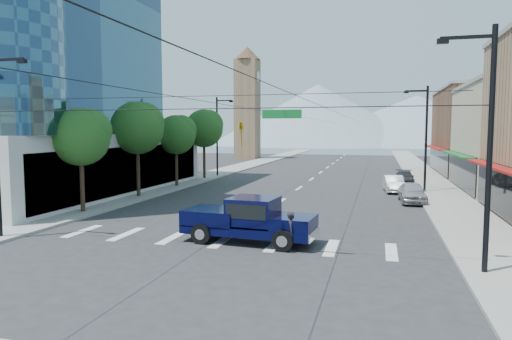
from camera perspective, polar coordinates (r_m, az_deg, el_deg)
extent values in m
plane|color=#28282B|center=(20.83, -5.05, -9.79)|extent=(160.00, 160.00, 0.00)
cube|color=gray|center=(62.09, -2.74, 0.19)|extent=(4.00, 120.00, 0.15)
cube|color=gray|center=(59.34, 19.90, -0.34)|extent=(4.00, 120.00, 0.15)
cube|color=brown|center=(60.32, 27.66, 4.16)|extent=(12.00, 18.00, 10.00)
cube|color=#8C6B4C|center=(84.31, -1.09, 7.54)|extent=(4.00, 4.00, 18.00)
cone|color=brown|center=(85.36, -1.10, 14.40)|extent=(4.80, 4.80, 2.40)
cone|color=gray|center=(170.41, 7.74, 6.90)|extent=(80.00, 80.00, 22.00)
cone|color=gray|center=(179.40, 19.37, 5.93)|extent=(90.00, 90.00, 18.00)
cylinder|color=black|center=(30.97, -20.92, -0.94)|extent=(0.28, 0.28, 4.55)
sphere|color=#1C4C19|center=(30.82, -21.07, 3.87)|extent=(3.64, 3.64, 3.64)
sphere|color=#1C4C19|center=(30.83, -20.17, 4.64)|extent=(2.86, 2.86, 2.86)
cylinder|color=black|center=(36.81, -14.53, 0.57)|extent=(0.28, 0.28, 5.11)
sphere|color=#1C4C19|center=(36.70, -14.63, 5.11)|extent=(4.09, 4.09, 4.09)
sphere|color=#1C4C19|center=(36.77, -13.87, 5.75)|extent=(3.21, 3.21, 3.21)
cylinder|color=black|center=(43.03, -9.92, 0.90)|extent=(0.28, 0.28, 4.55)
sphere|color=#1C4C19|center=(42.93, -9.97, 4.37)|extent=(3.64, 3.64, 3.64)
sphere|color=#1C4C19|center=(43.03, -9.32, 4.91)|extent=(2.86, 2.86, 2.86)
cylinder|color=black|center=(49.43, -6.49, 1.80)|extent=(0.28, 0.28, 5.11)
sphere|color=#1C4C19|center=(49.36, -6.53, 5.18)|extent=(4.09, 4.09, 4.09)
sphere|color=#1C4C19|center=(49.49, -5.97, 5.65)|extent=(3.21, 3.21, 3.21)
cylinder|color=black|center=(18.32, 27.18, 1.91)|extent=(0.20, 0.20, 9.00)
cylinder|color=black|center=(19.22, -6.23, 7.63)|extent=(21.60, 0.04, 0.04)
imported|color=gold|center=(18.71, -1.90, 4.51)|extent=(0.16, 0.20, 1.00)
cube|color=#0C6626|center=(18.29, 3.23, 7.00)|extent=(1.60, 0.06, 0.35)
cylinder|color=black|center=(52.03, -4.89, 4.12)|extent=(0.20, 0.20, 9.00)
cube|color=black|center=(51.82, -3.97, 8.65)|extent=(1.80, 0.12, 0.12)
cube|color=black|center=(51.56, -3.12, 8.57)|extent=(0.40, 0.25, 0.18)
cylinder|color=black|center=(41.08, 20.49, 3.57)|extent=(0.20, 0.20, 9.00)
cube|color=black|center=(41.13, 19.40, 9.33)|extent=(1.80, 0.12, 0.12)
cube|color=black|center=(41.07, 18.27, 9.23)|extent=(0.40, 0.25, 0.18)
cube|color=#060933|center=(21.83, -0.88, -7.39)|extent=(6.40, 2.75, 0.40)
cube|color=#060933|center=(21.07, 4.80, -6.60)|extent=(1.98, 2.29, 0.62)
cube|color=#060933|center=(21.57, -0.32, -5.08)|extent=(2.31, 2.26, 1.25)
cube|color=black|center=(21.55, -0.32, -4.79)|extent=(2.09, 2.28, 0.68)
cube|color=#060933|center=(22.41, -5.26, -5.75)|extent=(2.78, 2.47, 0.74)
cube|color=silver|center=(20.96, 7.21, -7.95)|extent=(0.31, 2.16, 0.40)
cube|color=silver|center=(23.08, -8.21, -6.76)|extent=(0.31, 2.16, 0.34)
cylinder|color=black|center=(20.25, 3.37, -8.81)|extent=(0.98, 0.41, 0.95)
cylinder|color=black|center=(22.28, 4.93, -7.54)|extent=(0.98, 0.41, 0.95)
cylinder|color=black|center=(21.67, -6.87, -7.92)|extent=(0.98, 0.41, 0.95)
cylinder|color=black|center=(23.57, -4.51, -6.84)|extent=(0.98, 0.41, 0.95)
imported|color=black|center=(20.21, 4.49, -7.69)|extent=(0.42, 0.64, 1.75)
imported|color=#A7A6AB|center=(35.28, 18.94, -2.68)|extent=(2.01, 4.51, 1.51)
imported|color=silver|center=(40.91, 16.83, -1.66)|extent=(1.92, 4.41, 1.41)
imported|color=#2B2B2D|center=(46.63, 18.01, -0.93)|extent=(2.04, 4.68, 1.34)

